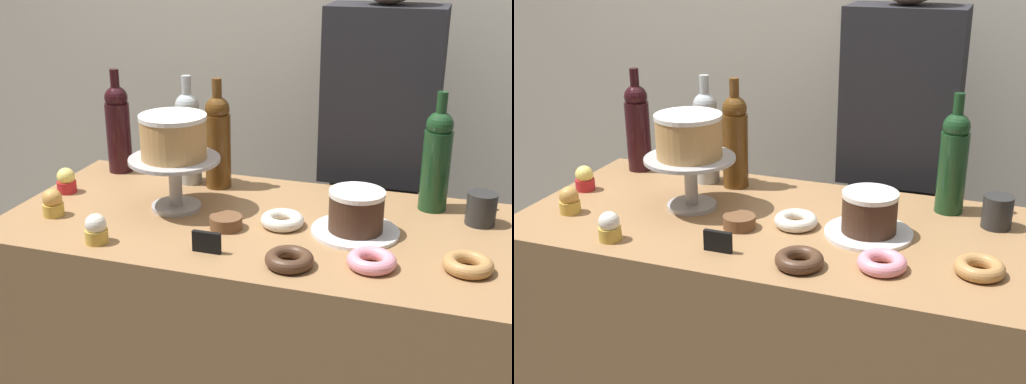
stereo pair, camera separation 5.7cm
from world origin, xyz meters
The scene contains 21 objects.
back_wall centered at (0.00, 0.90, 1.30)m, with size 6.00×0.05×2.60m.
display_counter centered at (0.00, 0.00, 0.45)m, with size 1.32×0.66×0.89m.
cake_stand_pedestal centered at (-0.23, 0.01, 0.99)m, with size 0.25×0.25×0.15m.
white_layer_cake centered at (-0.23, 0.01, 1.10)m, with size 0.18×0.18×0.12m.
silver_serving_platter centered at (0.26, 0.00, 0.90)m, with size 0.22×0.22×0.01m.
chocolate_round_cake centered at (0.26, 0.00, 0.95)m, with size 0.14×0.14×0.10m.
wine_bottle_amber centered at (-0.19, 0.21, 1.04)m, with size 0.08×0.08×0.33m.
wine_bottle_dark_red centered at (-0.54, 0.25, 1.04)m, with size 0.08×0.08×0.33m.
wine_bottle_clear centered at (-0.29, 0.22, 1.04)m, with size 0.08×0.08×0.33m.
wine_bottle_green centered at (0.43, 0.23, 1.04)m, with size 0.08×0.08×0.33m.
cupcake_vanilla centered at (-0.33, -0.25, 0.93)m, with size 0.06×0.06×0.07m.
cupcake_lemon centered at (-0.59, 0.03, 0.93)m, with size 0.06×0.06×0.07m.
cupcake_caramel centered at (-0.53, -0.13, 0.93)m, with size 0.06×0.06×0.07m.
donut_sugar centered at (0.08, -0.01, 0.91)m, with size 0.11×0.11×0.03m.
donut_maple centered at (0.54, -0.13, 0.91)m, with size 0.11×0.11×0.03m.
donut_chocolate centered at (0.15, -0.22, 0.91)m, with size 0.11×0.11×0.03m.
donut_pink centered at (0.33, -0.17, 0.91)m, with size 0.11×0.11×0.03m.
cookie_stack centered at (-0.06, -0.07, 0.91)m, with size 0.08×0.08×0.03m.
price_sign_chalkboard centered at (-0.05, -0.22, 0.92)m, with size 0.07×0.01×0.05m.
coffee_cup_ceramic centered at (0.56, 0.16, 0.93)m, with size 0.08×0.08×0.08m.
barista_figure centered at (0.24, 0.57, 0.84)m, with size 0.36×0.22×1.60m.
Camera 2 is at (0.55, -1.50, 1.58)m, focal length 46.44 mm.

